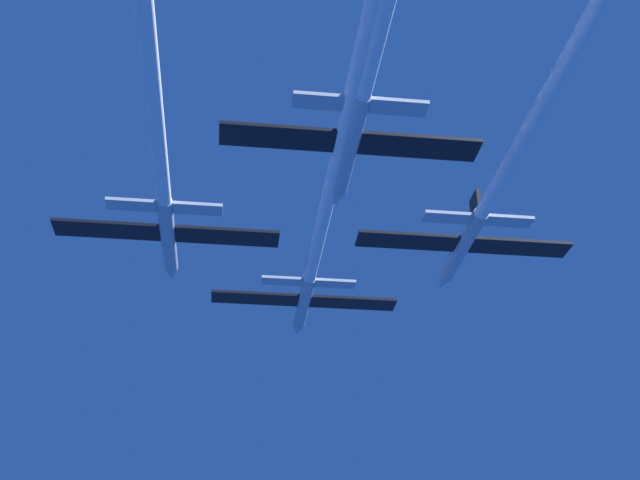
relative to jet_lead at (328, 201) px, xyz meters
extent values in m
cylinder|color=#B2BAC6|center=(0.00, 21.61, -0.03)|extent=(1.38, 12.58, 1.38)
cone|color=#B2BAC6|center=(0.00, 29.28, -0.03)|extent=(1.36, 2.77, 1.36)
ellipsoid|color=black|center=(0.00, 24.38, 0.56)|extent=(0.97, 2.52, 0.69)
cube|color=black|center=(-5.47, 20.98, -0.03)|extent=(9.56, 2.77, 0.30)
cube|color=black|center=(5.47, 20.98, -0.03)|extent=(9.56, 2.77, 0.30)
cube|color=black|center=(0.00, 16.58, 1.67)|extent=(0.36, 2.26, 2.01)
cube|color=#B2BAC6|center=(-2.84, 16.33, -0.03)|extent=(4.30, 1.66, 0.30)
cube|color=#B2BAC6|center=(2.84, 16.33, -0.03)|extent=(4.30, 1.66, 0.30)
cylinder|color=white|center=(0.00, -13.01, -0.03)|extent=(1.25, 56.66, 1.25)
cylinder|color=#B2BAC6|center=(-14.13, 6.17, -1.07)|extent=(1.38, 12.58, 1.38)
cone|color=#B2BAC6|center=(-14.13, 13.84, -1.07)|extent=(1.36, 2.77, 1.36)
ellipsoid|color=black|center=(-14.13, 8.94, -0.48)|extent=(0.97, 2.52, 0.69)
cube|color=black|center=(-19.60, 5.54, -1.07)|extent=(9.56, 2.77, 0.30)
cube|color=black|center=(-8.66, 5.54, -1.07)|extent=(9.56, 2.77, 0.30)
cube|color=black|center=(-14.13, 1.14, 0.63)|extent=(0.36, 2.26, 2.01)
cube|color=#B2BAC6|center=(-16.97, 0.89, -1.07)|extent=(4.30, 1.66, 0.30)
cube|color=#B2BAC6|center=(-11.29, 0.89, -1.07)|extent=(4.30, 1.66, 0.30)
cylinder|color=#B2BAC6|center=(13.61, 5.45, -0.86)|extent=(1.38, 12.58, 1.38)
cone|color=#B2BAC6|center=(13.61, 13.12, -0.86)|extent=(1.36, 2.77, 1.36)
ellipsoid|color=black|center=(13.61, 8.22, -0.27)|extent=(0.97, 2.52, 0.69)
cube|color=black|center=(8.14, 4.82, -0.86)|extent=(9.56, 2.77, 0.30)
cube|color=black|center=(19.08, 4.82, -0.86)|extent=(9.56, 2.77, 0.30)
cube|color=black|center=(13.61, 0.42, 0.84)|extent=(0.36, 2.26, 2.01)
cube|color=#B2BAC6|center=(10.77, 0.17, -0.86)|extent=(4.30, 1.66, 0.30)
cube|color=#B2BAC6|center=(16.45, 0.17, -0.86)|extent=(4.30, 1.66, 0.30)
cylinder|color=#B2BAC6|center=(0.70, -8.53, -0.22)|extent=(1.38, 12.58, 1.38)
cone|color=#B2BAC6|center=(0.70, -0.86, -0.22)|extent=(1.36, 2.77, 1.36)
ellipsoid|color=black|center=(0.70, -5.76, 0.37)|extent=(0.97, 2.52, 0.69)
cube|color=black|center=(-4.77, -9.16, -0.22)|extent=(9.56, 2.77, 0.30)
cube|color=black|center=(6.17, -9.16, -0.22)|extent=(9.56, 2.77, 0.30)
cube|color=black|center=(0.70, -13.56, 1.48)|extent=(0.36, 2.26, 2.01)
cube|color=#B2BAC6|center=(-2.14, -13.81, -0.22)|extent=(4.30, 1.66, 0.30)
cube|color=#B2BAC6|center=(3.55, -13.81, -0.22)|extent=(4.30, 1.66, 0.30)
camera|label=1|loc=(-7.52, -59.17, -37.35)|focal=44.77mm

